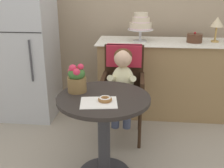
# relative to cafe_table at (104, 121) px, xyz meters

# --- Properties ---
(cafe_table) EXTENTS (0.72, 0.72, 0.72)m
(cafe_table) POSITION_rel_cafe_table_xyz_m (0.00, 0.00, 0.00)
(cafe_table) COLOR #282321
(cafe_table) RESTS_ON ground
(wicker_chair) EXTENTS (0.42, 0.45, 0.95)m
(wicker_chair) POSITION_rel_cafe_table_xyz_m (0.11, 0.72, 0.13)
(wicker_chair) COLOR #332114
(wicker_chair) RESTS_ON ground
(seated_child) EXTENTS (0.27, 0.32, 0.73)m
(seated_child) POSITION_rel_cafe_table_xyz_m (0.11, 0.56, 0.17)
(seated_child) COLOR beige
(seated_child) RESTS_ON ground
(paper_napkin) EXTENTS (0.29, 0.25, 0.00)m
(paper_napkin) POSITION_rel_cafe_table_xyz_m (-0.02, -0.12, 0.21)
(paper_napkin) COLOR white
(paper_napkin) RESTS_ON cafe_table
(donut_front) EXTENTS (0.10, 0.10, 0.03)m
(donut_front) POSITION_rel_cafe_table_xyz_m (0.02, -0.09, 0.23)
(donut_front) COLOR #936033
(donut_front) RESTS_ON cafe_table
(flower_vase) EXTENTS (0.15, 0.15, 0.23)m
(flower_vase) POSITION_rel_cafe_table_xyz_m (-0.22, 0.09, 0.32)
(flower_vase) COLOR brown
(flower_vase) RESTS_ON cafe_table
(display_counter) EXTENTS (1.56, 0.62, 0.90)m
(display_counter) POSITION_rel_cafe_table_xyz_m (0.55, 1.30, -0.05)
(display_counter) COLOR #93754C
(display_counter) RESTS_ON ground
(tiered_cake_stand) EXTENTS (0.30, 0.30, 0.33)m
(tiered_cake_stand) POSITION_rel_cafe_table_xyz_m (0.27, 1.30, 0.59)
(tiered_cake_stand) COLOR silver
(tiered_cake_stand) RESTS_ON display_counter
(round_layer_cake) EXTENTS (0.17, 0.17, 0.12)m
(round_layer_cake) POSITION_rel_cafe_table_xyz_m (0.89, 1.28, 0.44)
(round_layer_cake) COLOR #4C2D1E
(round_layer_cake) RESTS_ON display_counter
(table_lamp) EXTENTS (0.15, 0.15, 0.28)m
(table_lamp) POSITION_rel_cafe_table_xyz_m (1.13, 1.33, 0.61)
(table_lamp) COLOR #B28C47
(table_lamp) RESTS_ON display_counter
(refrigerator) EXTENTS (0.64, 0.63, 1.70)m
(refrigerator) POSITION_rel_cafe_table_xyz_m (-1.05, 1.10, 0.34)
(refrigerator) COLOR #B7BABF
(refrigerator) RESTS_ON ground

